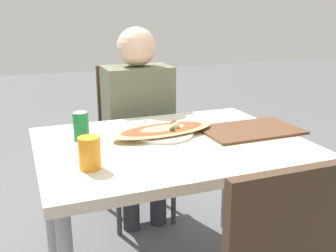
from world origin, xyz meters
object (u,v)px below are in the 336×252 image
(chair_far_seated, at_px, (134,133))
(person_seated, at_px, (139,111))
(pizza_main, at_px, (163,131))
(drink_glass, at_px, (90,153))
(dining_table, at_px, (170,158))
(soda_can, at_px, (81,126))

(chair_far_seated, height_order, person_seated, person_seated)
(pizza_main, relative_size, drink_glass, 4.36)
(dining_table, xyz_separation_m, pizza_main, (0.00, 0.09, 0.10))
(chair_far_seated, xyz_separation_m, soda_can, (-0.41, -0.61, 0.26))
(person_seated, bearing_deg, drink_glass, 62.19)
(soda_can, height_order, drink_glass, soda_can)
(drink_glass, bearing_deg, pizza_main, 35.65)
(dining_table, bearing_deg, chair_far_seated, 85.81)
(chair_far_seated, distance_m, soda_can, 0.77)
(pizza_main, relative_size, soda_can, 4.06)
(drink_glass, bearing_deg, chair_far_seated, 65.27)
(dining_table, relative_size, chair_far_seated, 1.18)
(dining_table, bearing_deg, pizza_main, 88.96)
(dining_table, relative_size, soda_can, 8.88)
(dining_table, distance_m, pizza_main, 0.13)
(chair_far_seated, height_order, drink_glass, chair_far_seated)
(chair_far_seated, xyz_separation_m, person_seated, (-0.00, -0.12, 0.17))
(person_seated, bearing_deg, chair_far_seated, -90.00)
(chair_far_seated, bearing_deg, soda_can, 56.20)
(chair_far_seated, xyz_separation_m, drink_glass, (-0.43, -0.93, 0.25))
(drink_glass, bearing_deg, person_seated, 62.19)
(pizza_main, xyz_separation_m, soda_can, (-0.35, 0.06, 0.04))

